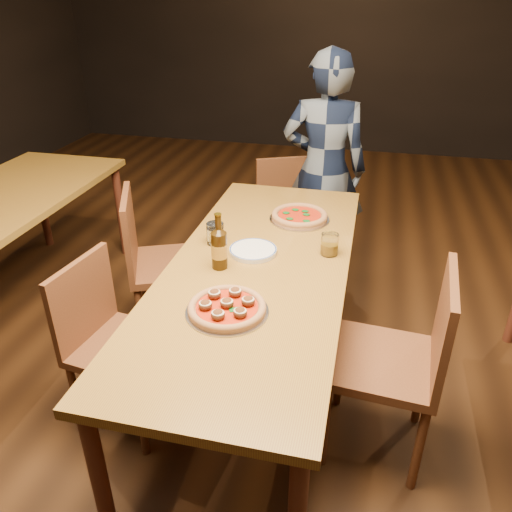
% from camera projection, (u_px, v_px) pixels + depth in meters
% --- Properties ---
extents(ground, '(9.00, 9.00, 0.00)m').
position_uv_depth(ground, '(258.00, 389.00, 2.62)').
color(ground, black).
extents(table_main, '(0.80, 2.00, 0.75)m').
position_uv_depth(table_main, '(258.00, 278.00, 2.29)').
color(table_main, brown).
rests_on(table_main, ground).
extents(chair_main_nw, '(0.45, 0.45, 0.86)m').
position_uv_depth(chair_main_nw, '(124.00, 346.00, 2.25)').
color(chair_main_nw, '#552916').
rests_on(chair_main_nw, ground).
extents(chair_main_sw, '(0.58, 0.58, 0.94)m').
position_uv_depth(chair_main_sw, '(171.00, 263.00, 2.84)').
color(chair_main_sw, '#552916').
rests_on(chair_main_sw, ground).
extents(chair_main_e, '(0.48, 0.48, 0.96)m').
position_uv_depth(chair_main_e, '(382.00, 360.00, 2.09)').
color(chair_main_e, '#552916').
rests_on(chair_main_e, ground).
extents(chair_end, '(0.53, 0.53, 0.86)m').
position_uv_depth(chair_end, '(290.00, 221.00, 3.45)').
color(chair_end, '#552916').
rests_on(chair_end, ground).
extents(pizza_meatball, '(0.32, 0.32, 0.06)m').
position_uv_depth(pizza_meatball, '(227.00, 307.00, 1.92)').
color(pizza_meatball, '#B7B7BF').
rests_on(pizza_meatball, table_main).
extents(pizza_margherita, '(0.32, 0.32, 0.04)m').
position_uv_depth(pizza_margherita, '(299.00, 216.00, 2.68)').
color(pizza_margherita, '#B7B7BF').
rests_on(pizza_margherita, table_main).
extents(plate_stack, '(0.22, 0.22, 0.02)m').
position_uv_depth(plate_stack, '(253.00, 251.00, 2.35)').
color(plate_stack, white).
rests_on(plate_stack, table_main).
extents(beer_bottle, '(0.07, 0.07, 0.26)m').
position_uv_depth(beer_bottle, '(219.00, 249.00, 2.19)').
color(beer_bottle, black).
rests_on(beer_bottle, table_main).
extents(water_glass, '(0.09, 0.09, 0.11)m').
position_uv_depth(water_glass, '(215.00, 233.00, 2.42)').
color(water_glass, white).
rests_on(water_glass, table_main).
extents(amber_glass, '(0.08, 0.08, 0.10)m').
position_uv_depth(amber_glass, '(330.00, 244.00, 2.32)').
color(amber_glass, '#B07C13').
rests_on(amber_glass, table_main).
extents(diner, '(0.58, 0.39, 1.55)m').
position_uv_depth(diner, '(324.00, 170.00, 3.33)').
color(diner, black).
rests_on(diner, ground).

